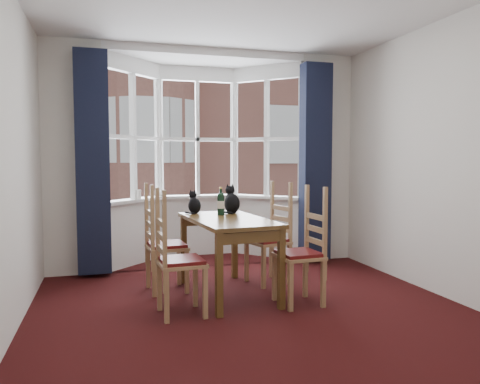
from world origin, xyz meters
name	(u,v)px	position (x,y,z in m)	size (l,w,h in m)	color
floor	(265,324)	(0.00, 0.00, 0.00)	(4.50, 4.50, 0.00)	black
wall_left	(0,159)	(-2.00, 0.00, 1.40)	(4.50, 4.50, 0.00)	silver
wall_right	(466,159)	(2.00, 0.00, 1.40)	(4.50, 4.50, 0.00)	silver
wall_near	(468,160)	(0.00, -2.25, 1.40)	(4.00, 4.00, 0.00)	silver
wall_back_pier_left	(73,159)	(-1.65, 2.25, 1.40)	(0.70, 0.12, 2.80)	silver
wall_back_pier_right	(325,159)	(1.65, 2.25, 1.40)	(0.70, 0.12, 2.80)	silver
bay_window	(201,159)	(0.00, 2.75, 1.40)	(2.76, 0.94, 2.80)	white
curtain_left	(93,163)	(-1.42, 2.07, 1.35)	(0.38, 0.22, 2.60)	#161B31
curtain_right	(315,162)	(1.42, 2.07, 1.35)	(0.38, 0.22, 2.60)	#161B31
dining_table	(228,229)	(-0.09, 0.92, 0.69)	(0.83, 1.39, 0.80)	brown
chair_left_near	(171,263)	(-0.73, 0.43, 0.47)	(0.42, 0.44, 0.92)	#9E774D
chair_left_far	(158,247)	(-0.76, 1.23, 0.47)	(0.43, 0.45, 0.92)	#9E774D
chair_right_near	(307,255)	(0.58, 0.44, 0.47)	(0.43, 0.45, 0.92)	#9E774D
chair_right_far	(274,241)	(0.55, 1.26, 0.47)	(0.49, 0.50, 0.92)	#9E774D
cat_left	(194,204)	(-0.34, 1.41, 0.90)	(0.16, 0.21, 0.27)	black
cat_right	(232,202)	(0.07, 1.34, 0.92)	(0.18, 0.25, 0.33)	black
wine_bottle	(221,203)	(-0.10, 1.18, 0.93)	(0.08, 0.08, 0.30)	black
candle_tall	(139,194)	(-0.86, 2.60, 0.93)	(0.06, 0.06, 0.12)	white
candle_short	(152,194)	(-0.69, 2.63, 0.92)	(0.06, 0.06, 0.10)	white
street	(125,256)	(0.00, 32.25, -6.00)	(80.00, 80.00, 0.00)	#333335
tenement_building	(141,153)	(0.00, 14.01, 1.60)	(18.40, 7.80, 15.20)	#91584A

